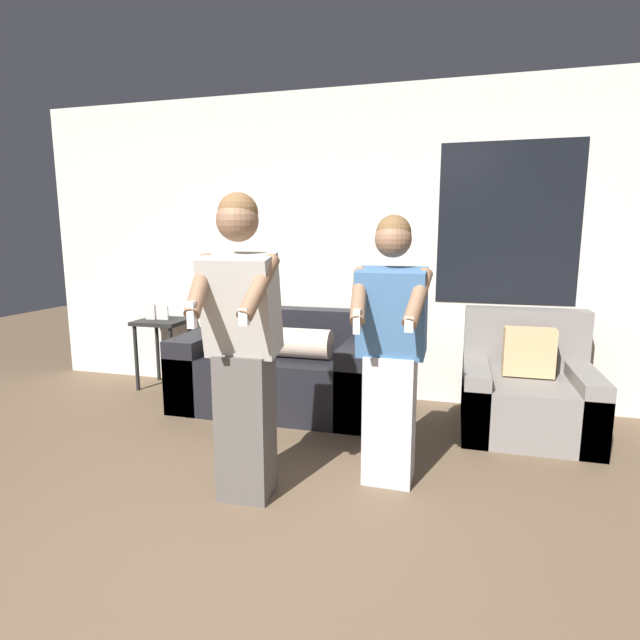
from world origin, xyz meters
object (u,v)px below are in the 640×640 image
Objects in this scene: person_left at (242,348)px; armchair at (526,392)px; couch at (281,370)px; person_right at (391,352)px; side_table at (163,331)px.

armchair is at bearing 41.90° from person_left.
person_left is (-1.64, -1.47, 0.57)m from armchair.
couch is 1.02× the size of person_left.
person_right is at bearing -129.71° from armchair.
couch is 2.10× the size of side_table.
person_left is 0.85m from person_right.
armchair is 0.59× the size of person_right.
person_left is at bearing -77.95° from couch.
person_right reaches higher than side_table.
couch is 1.60m from person_right.
armchair is 0.55× the size of person_left.
couch is 1.96m from armchair.
side_table is 0.52× the size of person_right.
side_table is at bearing 133.00° from person_left.
couch is 1.85× the size of armchair.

